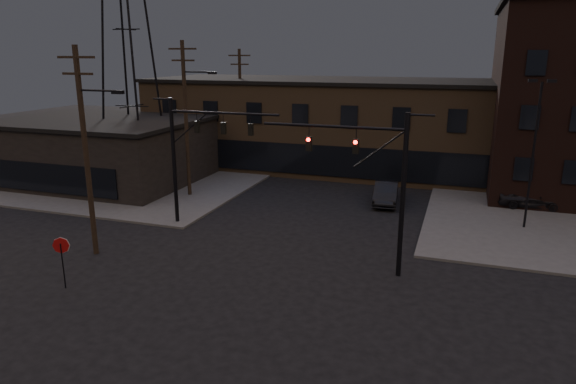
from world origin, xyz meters
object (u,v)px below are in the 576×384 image
Objects in this scene: traffic_signal_far at (191,148)px; stop_sign at (61,251)px; traffic_signal_near at (380,176)px; parked_car_lot_b at (569,185)px; car_crossing at (386,193)px; parked_car_lot_a at (530,197)px.

stop_sign is at bearing -97.32° from traffic_signal_far.
traffic_signal_near and traffic_signal_far have the same top height.
car_crossing is (-13.04, -7.22, 0.02)m from parked_car_lot_b.
traffic_signal_far is at bearing 163.83° from traffic_signal_near.
stop_sign is at bearing 129.67° from parked_car_lot_a.
traffic_signal_far is 29.04m from parked_car_lot_b.
stop_sign is (-13.36, -6.49, -3.09)m from traffic_signal_near.
parked_car_lot_a is at bearing 43.63° from stop_sign.
car_crossing reaches higher than parked_car_lot_b.
traffic_signal_far is 14.59m from car_crossing.
traffic_signal_near is 13.23m from car_crossing.
parked_car_lot_a is 0.91× the size of car_crossing.
car_crossing is at bearing 96.14° from parked_car_lot_a.
traffic_signal_far is (-12.07, 3.50, 0.08)m from traffic_signal_near.
stop_sign is 36.22m from parked_car_lot_b.
parked_car_lot_a is 1.04× the size of parked_car_lot_b.
stop_sign is 0.53× the size of car_crossing.
car_crossing is (-1.39, 12.48, -4.16)m from traffic_signal_near.
car_crossing is at bearing 122.21° from parked_car_lot_b.
car_crossing is (-9.74, -1.74, -0.11)m from parked_car_lot_a.
parked_car_lot_b is (3.30, 5.48, -0.13)m from parked_car_lot_a.
traffic_signal_far reaches higher than parked_car_lot_a.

